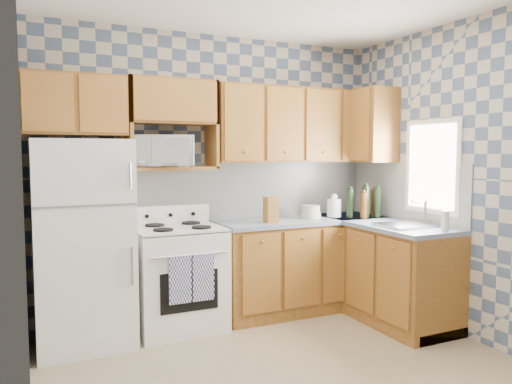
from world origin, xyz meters
TOP-DOWN VIEW (x-y plane):
  - floor at (0.00, 0.00)m, footprint 3.40×3.40m
  - back_wall at (0.00, 1.60)m, footprint 3.40×0.02m
  - right_wall at (1.70, 0.00)m, footprint 0.02×3.20m
  - backsplash_back at (0.40, 1.59)m, footprint 2.60×0.02m
  - backsplash_right at (1.69, 0.80)m, footprint 0.02×1.60m
  - refrigerator at (-1.27, 1.25)m, footprint 0.75×0.70m
  - stove_body at (-0.47, 1.28)m, footprint 0.76×0.65m
  - cooktop at (-0.47, 1.28)m, footprint 0.76×0.65m
  - backguard at (-0.47, 1.55)m, footprint 0.76×0.08m
  - dish_towel_left at (-0.55, 0.93)m, footprint 0.19×0.02m
  - dish_towel_right at (-0.36, 0.93)m, footprint 0.19×0.02m
  - base_cabinets_back at (0.82, 1.30)m, footprint 1.75×0.60m
  - base_cabinets_right at (1.40, 0.80)m, footprint 0.60×1.60m
  - countertop_back at (0.82, 1.30)m, footprint 1.77×0.63m
  - countertop_right at (1.40, 0.80)m, footprint 0.63×1.60m
  - upper_cabinets_back at (0.82, 1.44)m, footprint 1.75×0.33m
  - upper_cabinets_fridge at (-1.29, 1.44)m, footprint 0.82×0.33m
  - upper_cabinets_right at (1.53, 1.25)m, footprint 0.33×0.70m
  - microwave_shelf at (-0.47, 1.44)m, footprint 0.80×0.33m
  - microwave at (-0.55, 1.38)m, footprint 0.57×0.46m
  - sink at (1.40, 0.45)m, footprint 0.48×0.40m
  - window at (1.69, 0.45)m, footprint 0.02×0.66m
  - bottle_0 at (1.44, 1.10)m, footprint 0.07×0.07m
  - bottle_1 at (1.54, 1.04)m, footprint 0.07×0.07m
  - bottle_2 at (1.58, 1.14)m, footprint 0.07×0.07m
  - bottle_3 at (1.37, 1.04)m, footprint 0.07×0.07m
  - bottle_4 at (1.29, 1.16)m, footprint 0.07×0.07m
  - knife_block at (0.40, 1.18)m, footprint 0.11×0.11m
  - electric_kettle at (1.18, 1.27)m, footprint 0.14×0.14m
  - food_containers at (0.90, 1.27)m, footprint 0.20×0.20m
  - soap_bottle at (1.49, 0.09)m, footprint 0.06×0.06m

SIDE VIEW (x-z plane):
  - floor at x=0.00m, z-range 0.00..0.00m
  - base_cabinets_back at x=0.82m, z-range 0.00..0.88m
  - base_cabinets_right at x=1.40m, z-range 0.00..0.88m
  - stove_body at x=-0.47m, z-range 0.00..0.90m
  - dish_towel_left at x=-0.55m, z-range 0.33..0.73m
  - dish_towel_right at x=-0.36m, z-range 0.33..0.73m
  - refrigerator at x=-1.27m, z-range 0.00..1.68m
  - countertop_back at x=0.82m, z-range 0.88..0.92m
  - countertop_right at x=1.40m, z-range 0.88..0.92m
  - cooktop at x=-0.47m, z-range 0.89..0.92m
  - sink at x=1.40m, z-range 0.91..0.94m
  - food_containers at x=0.90m, z-range 0.92..1.05m
  - backguard at x=-0.47m, z-range 0.92..1.08m
  - soap_bottle at x=1.49m, z-range 0.92..1.09m
  - electric_kettle at x=1.18m, z-range 0.92..1.10m
  - knife_block at x=0.40m, z-range 0.92..1.16m
  - bottle_3 at x=1.37m, z-range 0.92..1.18m
  - bottle_2 at x=1.58m, z-range 0.92..1.20m
  - bottle_4 at x=1.29m, z-range 0.92..1.21m
  - bottle_1 at x=1.54m, z-range 0.92..1.22m
  - bottle_0 at x=1.44m, z-range 0.92..1.24m
  - backsplash_back at x=0.40m, z-range 0.92..1.48m
  - backsplash_right at x=1.69m, z-range 0.92..1.48m
  - back_wall at x=0.00m, z-range 0.00..2.70m
  - right_wall at x=1.70m, z-range 0.00..2.70m
  - microwave_shelf at x=-0.47m, z-range 1.42..1.45m
  - window at x=1.69m, z-range 1.02..1.88m
  - microwave at x=-0.55m, z-range 1.45..1.73m
  - upper_cabinets_back at x=0.82m, z-range 1.48..2.22m
  - upper_cabinets_right at x=1.53m, z-range 1.48..2.22m
  - upper_cabinets_fridge at x=-1.29m, z-range 1.72..2.22m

